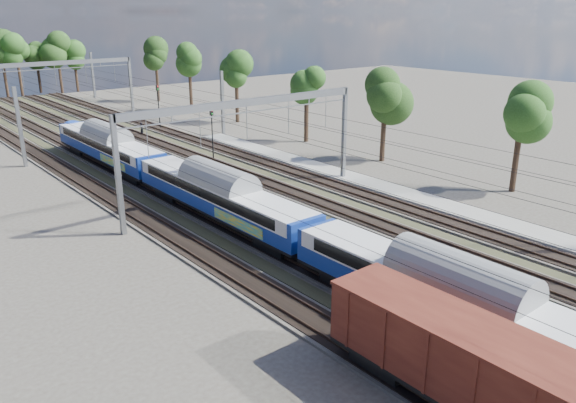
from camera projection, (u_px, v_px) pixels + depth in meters
track_bed at (167, 167)px, 59.86m from camera, size 21.00×130.00×0.34m
platform at (428, 201)px, 48.81m from camera, size 3.00×70.00×0.30m
catenary at (133, 99)px, 63.66m from camera, size 25.65×130.00×9.00m
tree_belt at (51, 58)px, 97.42m from camera, size 39.46×101.23×11.95m
emu_train at (222, 191)px, 43.27m from camera, size 3.09×65.37×4.52m
freight_boxcar at (496, 378)px, 21.61m from camera, size 3.16×15.27×3.94m
worker at (142, 129)px, 75.05m from camera, size 0.58×0.74×1.79m
signal_near at (212, 128)px, 61.51m from camera, size 0.36×0.33×5.78m
signal_far at (158, 101)px, 78.46m from camera, size 0.42×0.39×6.13m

